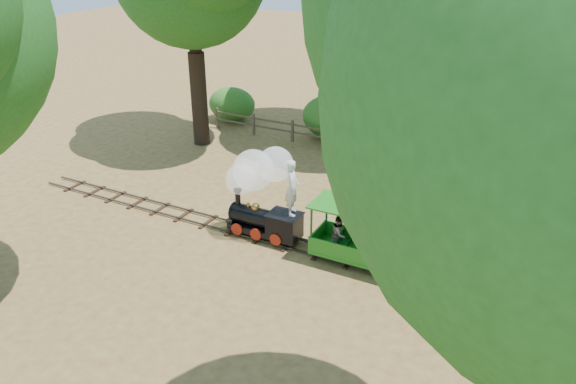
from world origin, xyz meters
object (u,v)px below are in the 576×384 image
at_px(locomotive, 261,185).
at_px(carriage_rear, 521,281).
at_px(fence, 402,148).
at_px(carriage_front, 366,242).

bearing_deg(locomotive, carriage_rear, -0.51).
distance_m(locomotive, fence, 8.26).
height_order(carriage_front, carriage_rear, same).
xyz_separation_m(locomotive, fence, (2.03, 7.92, -1.15)).
bearing_deg(fence, locomotive, -104.35).
xyz_separation_m(locomotive, carriage_front, (3.43, -0.07, -1.00)).
relative_size(locomotive, carriage_front, 0.96).
distance_m(carriage_front, fence, 8.12).
relative_size(carriage_rear, fence, 0.18).
bearing_deg(carriage_rear, carriage_front, -179.95).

